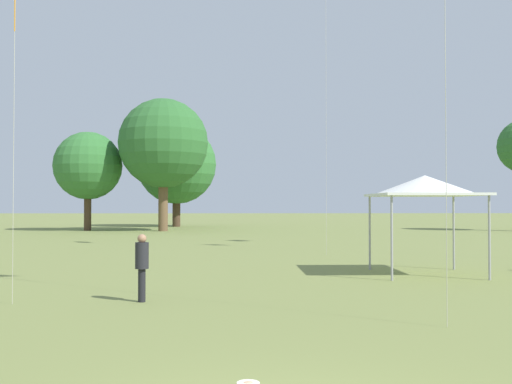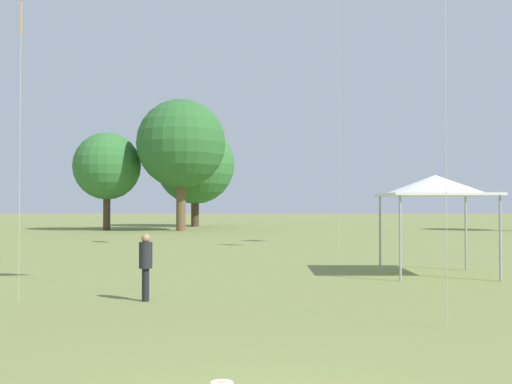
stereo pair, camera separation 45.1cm
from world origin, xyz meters
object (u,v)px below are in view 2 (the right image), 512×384
object	(u,v)px
person_standing_1	(146,261)
distant_tree_3	(107,166)
distant_tree_2	(181,144)
canopy_tent	(435,186)
distant_tree_1	(195,165)

from	to	relation	value
person_standing_1	distant_tree_3	xyz separation A→B (m)	(-10.78, 37.69, 4.60)
distant_tree_2	distant_tree_3	size ratio (longest dim) A/B	1.32
person_standing_1	distant_tree_3	bearing A→B (deg)	-101.93
canopy_tent	distant_tree_2	world-z (taller)	distant_tree_2
person_standing_1	canopy_tent	xyz separation A→B (m)	(8.06, 5.09, 1.87)
person_standing_1	distant_tree_1	xyz separation A→B (m)	(-4.20, 46.72, 5.33)
person_standing_1	distant_tree_2	world-z (taller)	distant_tree_2
distant_tree_1	distant_tree_2	world-z (taller)	distant_tree_2
distant_tree_1	distant_tree_2	bearing A→B (deg)	-90.23
distant_tree_2	canopy_tent	bearing A→B (deg)	-68.70
person_standing_1	distant_tree_2	xyz separation A→B (m)	(-4.24, 36.64, 6.41)
distant_tree_1	distant_tree_3	xyz separation A→B (m)	(-6.59, -9.02, -0.73)
distant_tree_3	canopy_tent	bearing A→B (deg)	-59.96
person_standing_1	distant_tree_1	size ratio (longest dim) A/B	0.15
person_standing_1	distant_tree_2	size ratio (longest dim) A/B	0.14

